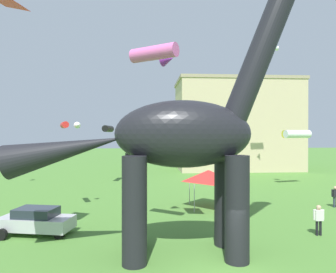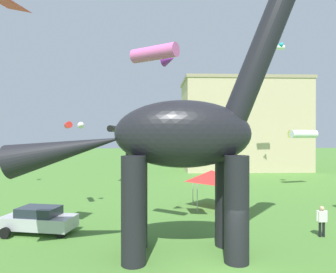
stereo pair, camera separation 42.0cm
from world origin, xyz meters
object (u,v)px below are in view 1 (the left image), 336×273
(kite_drifting, at_px, (295,134))
(kite_high_left, at_px, (5,1))
(festival_canopy_tent, at_px, (208,176))
(kite_near_high, at_px, (67,125))
(person_watching_child, at_px, (335,195))
(kite_far_left, at_px, (193,122))
(dinosaur_sculpture, at_px, (182,134))
(kite_mid_center, at_px, (157,54))
(kite_near_low, at_px, (111,129))
(parked_sedan_left, at_px, (36,221))
(kite_apex, at_px, (271,48))
(person_vendor_side, at_px, (319,217))

(kite_drifting, bearing_deg, kite_high_left, -140.19)
(festival_canopy_tent, xyz_separation_m, kite_near_high, (-10.86, -0.80, 4.01))
(person_watching_child, height_order, kite_far_left, kite_far_left)
(dinosaur_sculpture, relative_size, person_watching_child, 9.57)
(dinosaur_sculpture, distance_m, kite_mid_center, 4.73)
(person_watching_child, relative_size, kite_near_low, 0.61)
(person_watching_child, bearing_deg, kite_far_left, 144.16)
(kite_near_low, relative_size, kite_high_left, 1.36)
(festival_canopy_tent, relative_size, kite_near_low, 1.14)
(dinosaur_sculpture, distance_m, kite_far_left, 4.11)
(person_watching_child, bearing_deg, parked_sedan_left, 136.23)
(dinosaur_sculpture, relative_size, kite_apex, 8.09)
(parked_sedan_left, relative_size, kite_near_low, 1.62)
(dinosaur_sculpture, relative_size, person_vendor_side, 9.24)
(person_watching_child, bearing_deg, person_vendor_side, 174.30)
(person_vendor_side, distance_m, kite_drifting, 18.51)
(kite_near_low, bearing_deg, kite_far_left, -67.80)
(kite_high_left, bearing_deg, kite_near_high, 87.36)
(kite_drifting, bearing_deg, kite_apex, 110.71)
(kite_near_low, bearing_deg, kite_high_left, -95.71)
(parked_sedan_left, height_order, person_vendor_side, person_vendor_side)
(kite_far_left, relative_size, kite_near_low, 0.68)
(festival_canopy_tent, xyz_separation_m, kite_apex, (10.45, 12.92, 14.11))
(dinosaur_sculpture, bearing_deg, person_vendor_side, 25.01)
(parked_sedan_left, bearing_deg, person_watching_child, 25.42)
(dinosaur_sculpture, relative_size, kite_near_low, 5.88)
(parked_sedan_left, bearing_deg, kite_near_low, 94.57)
(kite_near_low, bearing_deg, person_vendor_side, -53.20)
(person_watching_child, relative_size, person_vendor_side, 0.96)
(festival_canopy_tent, xyz_separation_m, kite_near_low, (-9.12, 11.73, 3.97))
(kite_high_left, bearing_deg, person_vendor_side, 9.43)
(festival_canopy_tent, bearing_deg, kite_apex, 51.04)
(kite_far_left, relative_size, kite_drifting, 0.57)
(dinosaur_sculpture, distance_m, festival_canopy_tent, 10.44)
(person_vendor_side, relative_size, kite_high_left, 0.86)
(person_watching_child, bearing_deg, kite_mid_center, 148.63)
(person_vendor_side, xyz_separation_m, kite_far_left, (-7.11, 1.68, 5.54))
(kite_near_low, bearing_deg, kite_mid_center, -76.26)
(dinosaur_sculpture, bearing_deg, kite_mid_center, 135.22)
(dinosaur_sculpture, xyz_separation_m, person_vendor_side, (8.21, 2.21, -4.80))
(kite_mid_center, distance_m, kite_near_low, 20.35)
(person_vendor_side, distance_m, kite_mid_center, 13.06)
(kite_apex, distance_m, kite_high_left, 31.85)
(person_watching_child, height_order, person_vendor_side, person_vendor_side)
(person_vendor_side, relative_size, kite_drifting, 0.53)
(parked_sedan_left, relative_size, person_vendor_side, 2.55)
(festival_canopy_tent, bearing_deg, kite_near_low, 127.88)
(kite_far_left, height_order, kite_near_low, kite_near_low)
(person_vendor_side, relative_size, festival_canopy_tent, 0.56)
(person_vendor_side, height_order, kite_apex, kite_apex)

